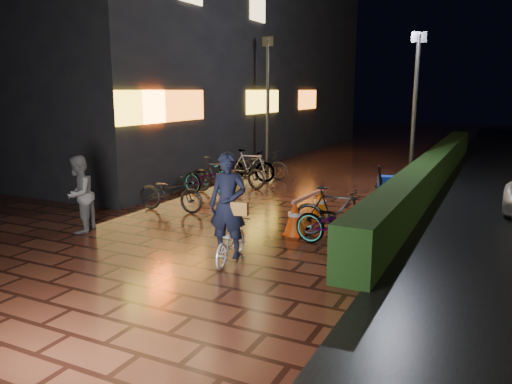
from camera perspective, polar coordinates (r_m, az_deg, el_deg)
The scene contains 11 objects.
ground at distance 11.03m, azimuth -3.30°, elevation -4.51°, with size 80.00×80.00×0.00m, color #381911.
hedge at distance 17.49m, azimuth 19.67°, elevation 2.51°, with size 0.70×20.00×1.00m, color black.
bystander_person at distance 11.43m, azimuth -19.58°, elevation -0.25°, with size 0.82×0.64×1.68m, color #535255.
storefront_block at distance 25.47m, azimuth -9.39°, elevation 14.68°, with size 12.09×22.00×9.00m.
lamp_post_hedge at distance 16.34m, azimuth 17.69°, elevation 9.53°, with size 0.46×0.15×4.77m.
lamp_post_sf at distance 18.98m, azimuth 1.36°, elevation 10.60°, with size 0.47×0.14×4.97m.
cyclist at distance 8.90m, azimuth -3.09°, elevation -3.47°, with size 0.76×1.46×2.00m.
traffic_barrier at distance 11.33m, azimuth 5.97°, elevation -2.15°, with size 0.56×1.88×0.76m.
cart_assembly at distance 13.89m, azimuth 14.63°, elevation 0.93°, with size 0.73×0.78×1.12m.
parked_bikes_storefront at distance 15.40m, azimuth -3.31°, elevation 2.04°, with size 2.12×6.13×1.09m.
parked_bikes_hedge at distance 10.17m, azimuth 9.22°, elevation -3.03°, with size 2.17×1.42×1.09m.
Camera 1 is at (5.28, -9.19, 3.05)m, focal length 35.00 mm.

